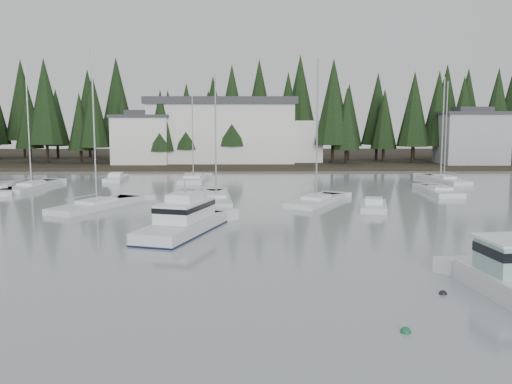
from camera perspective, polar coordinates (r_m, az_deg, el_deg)
far_shore_land at (r=112.51m, az=-0.50°, el=3.37°), size 240.00×54.00×1.00m
conifer_treeline at (r=101.54m, az=-0.48°, el=2.93°), size 200.00×22.00×20.00m
house_west at (r=95.92m, az=-11.33°, el=5.30°), size 9.54×7.42×8.75m
house_east_a at (r=100.11m, az=20.70°, el=5.19°), size 10.60×8.48×9.25m
harbor_inn at (r=97.63m, az=-2.22°, el=6.13°), size 29.50×11.50×10.90m
cabin_cruiser_center at (r=40.27m, az=-7.28°, el=-3.17°), size 5.94×10.45×4.29m
sailboat_0 at (r=75.85m, az=18.27°, el=1.06°), size 3.91×10.02×13.05m
sailboat_1 at (r=55.40m, az=-4.00°, el=-0.83°), size 3.56×10.75×12.62m
sailboat_3 at (r=53.11m, az=-15.63°, el=-1.43°), size 6.96×10.38×14.98m
sailboat_5 at (r=63.80m, az=17.92°, el=-0.07°), size 2.89×8.06×12.76m
sailboat_10 at (r=73.14m, az=-6.29°, el=1.16°), size 3.20×8.85×11.25m
sailboat_11 at (r=53.98m, az=6.02°, el=-1.05°), size 6.67×9.14×13.95m
sailboat_12 at (r=69.77m, az=-21.53°, el=0.40°), size 3.55×10.56×14.70m
runabout_1 at (r=51.22m, az=11.69°, el=-1.57°), size 3.26×5.71×1.42m
runabout_3 at (r=75.26m, az=-13.85°, el=1.22°), size 2.26×5.57×1.42m
mooring_buoy_green at (r=22.81m, az=14.73°, el=-13.42°), size 0.42×0.42×0.42m
mooring_buoy_dark at (r=27.85m, az=18.19°, el=-9.69°), size 0.38×0.38×0.38m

